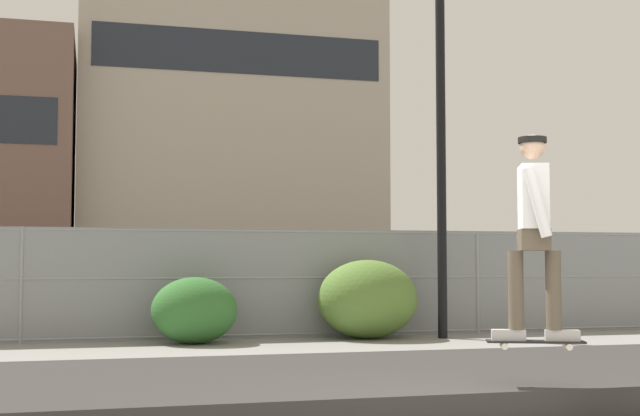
# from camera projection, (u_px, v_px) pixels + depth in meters

# --- Properties ---
(gravel_berm) EXTENTS (12.67, 3.27, 0.25)m
(gravel_berm) POSITION_uv_depth(u_px,v_px,m) (394.00, 382.00, 8.37)
(gravel_berm) COLOR #33302D
(gravel_berm) RESTS_ON ground_plane
(skateboard) EXTENTS (0.82, 0.48, 0.07)m
(skateboard) POSITION_uv_depth(u_px,v_px,m) (535.00, 342.00, 7.20)
(skateboard) COLOR black
(skater) EXTENTS (0.71, 0.62, 1.73)m
(skater) POSITION_uv_depth(u_px,v_px,m) (534.00, 223.00, 7.26)
(skater) COLOR #B2ADA8
(skater) RESTS_ON skateboard
(chain_fence) EXTENTS (23.62, 0.06, 1.85)m
(chain_fence) POSITION_uv_depth(u_px,v_px,m) (265.00, 283.00, 14.68)
(chain_fence) COLOR gray
(chain_fence) RESTS_ON ground_plane
(street_lamp) EXTENTS (0.44, 0.44, 7.10)m
(street_lamp) POSITION_uv_depth(u_px,v_px,m) (441.00, 82.00, 14.90)
(street_lamp) COLOR black
(street_lamp) RESTS_ON ground_plane
(parked_car_near) EXTENTS (4.55, 2.27, 1.66)m
(parked_car_near) POSITION_uv_depth(u_px,v_px,m) (108.00, 285.00, 16.98)
(parked_car_near) COLOR navy
(parked_car_near) RESTS_ON ground_plane
(parked_car_mid) EXTENTS (4.40, 1.96, 1.66)m
(parked_car_mid) POSITION_uv_depth(u_px,v_px,m) (431.00, 283.00, 18.89)
(parked_car_mid) COLOR #566B4C
(parked_car_mid) RESTS_ON ground_plane
(office_block) EXTENTS (18.19, 12.40, 21.60)m
(office_block) POSITION_uv_depth(u_px,v_px,m) (225.00, 115.00, 55.73)
(office_block) COLOR #9E9384
(office_block) RESTS_ON ground_plane
(shrub_left) EXTENTS (1.36, 1.11, 1.05)m
(shrub_left) POSITION_uv_depth(u_px,v_px,m) (194.00, 310.00, 13.62)
(shrub_left) COLOR #336B2D
(shrub_left) RESTS_ON ground_plane
(shrub_center) EXTENTS (1.71, 1.40, 1.32)m
(shrub_center) POSITION_uv_depth(u_px,v_px,m) (368.00, 299.00, 14.55)
(shrub_center) COLOR #567A33
(shrub_center) RESTS_ON ground_plane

